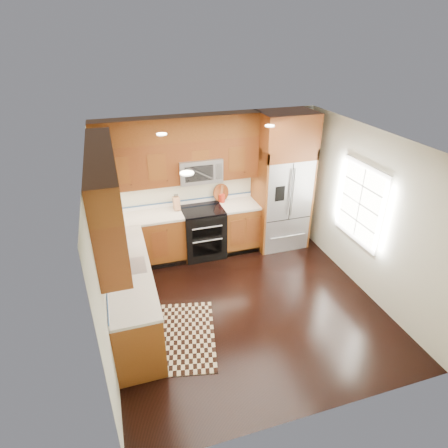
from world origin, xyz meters
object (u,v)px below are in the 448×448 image
object	(u,v)px
refrigerator	(282,182)
utensil_crock	(222,196)
knife_block	(177,203)
rug	(185,336)
range	(203,232)

from	to	relation	value
refrigerator	utensil_crock	xyz separation A→B (m)	(-1.11, 0.25, -0.25)
refrigerator	utensil_crock	world-z (taller)	refrigerator
knife_block	utensil_crock	bearing A→B (deg)	4.48
rug	utensil_crock	world-z (taller)	utensil_crock
refrigerator	knife_block	distance (m)	2.01
refrigerator	knife_block	world-z (taller)	refrigerator
utensil_crock	knife_block	bearing A→B (deg)	-175.52
range	utensil_crock	xyz separation A→B (m)	(0.44, 0.22, 0.58)
refrigerator	utensil_crock	bearing A→B (deg)	167.11
range	rug	bearing A→B (deg)	-111.61
refrigerator	rug	size ratio (longest dim) A/B	1.88
knife_block	refrigerator	bearing A→B (deg)	-5.31
rug	knife_block	distance (m)	2.46
range	utensil_crock	distance (m)	0.76
range	rug	xyz separation A→B (m)	(-0.81, -2.04, -0.46)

